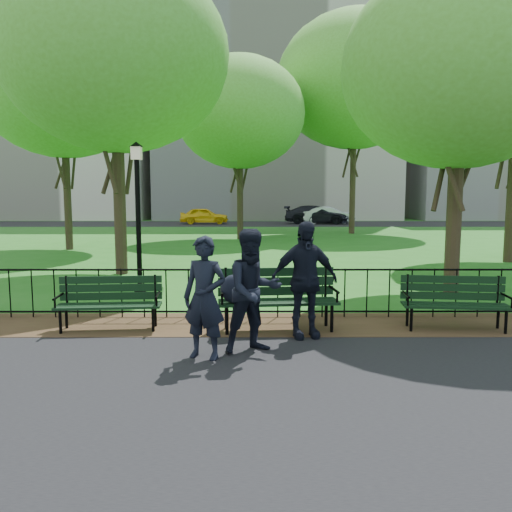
{
  "coord_description": "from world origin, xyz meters",
  "views": [
    {
      "loc": [
        -0.22,
        -6.79,
        2.15
      ],
      "look_at": [
        -0.19,
        1.5,
        1.18
      ],
      "focal_mm": 35.0,
      "sensor_mm": 36.0,
      "label": 1
    }
  ],
  "objects_px": {
    "tree_near_e": "(461,67)",
    "sedan_silver": "(327,215)",
    "tree_mid_w": "(63,84)",
    "park_bench_left_a": "(110,297)",
    "sedan_dark": "(316,215)",
    "park_bench_main": "(261,291)",
    "tree_near_w": "(115,55)",
    "taxi": "(204,216)",
    "lamppost": "(138,213)",
    "park_bench_right_a": "(454,297)",
    "tree_far_c": "(240,113)",
    "person_mid": "(254,291)",
    "person_left": "(205,297)",
    "tree_far_e": "(355,81)",
    "person_right": "(304,280)"
  },
  "relations": [
    {
      "from": "tree_near_e",
      "to": "sedan_silver",
      "type": "distance_m",
      "value": 30.8
    },
    {
      "from": "tree_near_e",
      "to": "tree_mid_w",
      "type": "xyz_separation_m",
      "value": [
        -12.2,
        9.8,
        1.79
      ]
    },
    {
      "from": "park_bench_left_a",
      "to": "tree_mid_w",
      "type": "height_order",
      "value": "tree_mid_w"
    },
    {
      "from": "sedan_dark",
      "to": "sedan_silver",
      "type": "bearing_deg",
      "value": -78.9
    },
    {
      "from": "tree_mid_w",
      "to": "park_bench_main",
      "type": "bearing_deg",
      "value": -58.68
    },
    {
      "from": "tree_near_e",
      "to": "sedan_silver",
      "type": "height_order",
      "value": "tree_near_e"
    },
    {
      "from": "park_bench_main",
      "to": "tree_near_w",
      "type": "bearing_deg",
      "value": 116.98
    },
    {
      "from": "tree_near_w",
      "to": "sedan_dark",
      "type": "height_order",
      "value": "tree_near_w"
    },
    {
      "from": "tree_mid_w",
      "to": "tree_near_e",
      "type": "bearing_deg",
      "value": -38.79
    },
    {
      "from": "tree_mid_w",
      "to": "taxi",
      "type": "bearing_deg",
      "value": 79.97
    },
    {
      "from": "park_bench_main",
      "to": "sedan_dark",
      "type": "relative_size",
      "value": 0.38
    },
    {
      "from": "lamppost",
      "to": "sedan_dark",
      "type": "relative_size",
      "value": 0.64
    },
    {
      "from": "park_bench_main",
      "to": "tree_near_w",
      "type": "distance_m",
      "value": 9.07
    },
    {
      "from": "park_bench_right_a",
      "to": "tree_far_c",
      "type": "distance_m",
      "value": 19.57
    },
    {
      "from": "park_bench_left_a",
      "to": "tree_near_w",
      "type": "distance_m",
      "value": 8.3
    },
    {
      "from": "tree_mid_w",
      "to": "tree_near_w",
      "type": "bearing_deg",
      "value": -59.48
    },
    {
      "from": "person_mid",
      "to": "person_left",
      "type": "bearing_deg",
      "value": 179.92
    },
    {
      "from": "tree_far_e",
      "to": "tree_mid_w",
      "type": "bearing_deg",
      "value": -145.23
    },
    {
      "from": "tree_mid_w",
      "to": "sedan_dark",
      "type": "xyz_separation_m",
      "value": [
        12.89,
        20.62,
        -5.96
      ]
    },
    {
      "from": "park_bench_left_a",
      "to": "tree_near_e",
      "type": "bearing_deg",
      "value": 19.26
    },
    {
      "from": "tree_near_w",
      "to": "person_left",
      "type": "bearing_deg",
      "value": -67.54
    },
    {
      "from": "park_bench_left_a",
      "to": "tree_near_w",
      "type": "bearing_deg",
      "value": 98.45
    },
    {
      "from": "park_bench_main",
      "to": "park_bench_right_a",
      "type": "xyz_separation_m",
      "value": [
        3.17,
        0.11,
        -0.12
      ]
    },
    {
      "from": "person_mid",
      "to": "sedan_silver",
      "type": "relative_size",
      "value": 0.39
    },
    {
      "from": "tree_near_e",
      "to": "person_right",
      "type": "xyz_separation_m",
      "value": [
        -3.66,
        -3.52,
        -4.03
      ]
    },
    {
      "from": "sedan_silver",
      "to": "park_bench_right_a",
      "type": "bearing_deg",
      "value": 167.49
    },
    {
      "from": "park_bench_main",
      "to": "tree_near_e",
      "type": "distance_m",
      "value": 6.84
    },
    {
      "from": "person_right",
      "to": "taxi",
      "type": "bearing_deg",
      "value": 85.85
    },
    {
      "from": "tree_mid_w",
      "to": "taxi",
      "type": "height_order",
      "value": "tree_mid_w"
    },
    {
      "from": "lamppost",
      "to": "tree_far_c",
      "type": "bearing_deg",
      "value": 83.27
    },
    {
      "from": "park_bench_main",
      "to": "person_mid",
      "type": "bearing_deg",
      "value": -101.3
    },
    {
      "from": "person_mid",
      "to": "sedan_dark",
      "type": "relative_size",
      "value": 0.33
    },
    {
      "from": "park_bench_left_a",
      "to": "tree_near_e",
      "type": "height_order",
      "value": "tree_near_e"
    },
    {
      "from": "tree_mid_w",
      "to": "person_right",
      "type": "distance_m",
      "value": 16.86
    },
    {
      "from": "tree_near_w",
      "to": "person_left",
      "type": "relative_size",
      "value": 5.27
    },
    {
      "from": "tree_mid_w",
      "to": "tree_far_e",
      "type": "height_order",
      "value": "tree_far_e"
    },
    {
      "from": "park_bench_main",
      "to": "tree_far_e",
      "type": "height_order",
      "value": "tree_far_e"
    },
    {
      "from": "person_mid",
      "to": "person_right",
      "type": "height_order",
      "value": "person_right"
    },
    {
      "from": "park_bench_left_a",
      "to": "lamppost",
      "type": "bearing_deg",
      "value": 88.87
    },
    {
      "from": "tree_near_e",
      "to": "sedan_silver",
      "type": "bearing_deg",
      "value": 86.96
    },
    {
      "from": "park_bench_main",
      "to": "tree_near_w",
      "type": "height_order",
      "value": "tree_near_w"
    },
    {
      "from": "park_bench_right_a",
      "to": "sedan_silver",
      "type": "distance_m",
      "value": 33.62
    },
    {
      "from": "taxi",
      "to": "tree_far_e",
      "type": "bearing_deg",
      "value": -139.65
    },
    {
      "from": "park_bench_left_a",
      "to": "person_right",
      "type": "xyz_separation_m",
      "value": [
        3.13,
        -0.49,
        0.37
      ]
    },
    {
      "from": "park_bench_left_a",
      "to": "tree_far_c",
      "type": "xyz_separation_m",
      "value": [
        1.61,
        18.19,
        5.95
      ]
    },
    {
      "from": "tree_far_c",
      "to": "person_right",
      "type": "xyz_separation_m",
      "value": [
        1.52,
        -18.69,
        -5.58
      ]
    },
    {
      "from": "person_left",
      "to": "person_right",
      "type": "relative_size",
      "value": 0.92
    },
    {
      "from": "tree_far_e",
      "to": "person_right",
      "type": "xyz_separation_m",
      "value": [
        -5.16,
        -22.83,
        -8.09
      ]
    },
    {
      "from": "park_bench_left_a",
      "to": "tree_near_e",
      "type": "relative_size",
      "value": 0.24
    },
    {
      "from": "lamppost",
      "to": "park_bench_right_a",
      "type": "bearing_deg",
      "value": -26.97
    }
  ]
}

